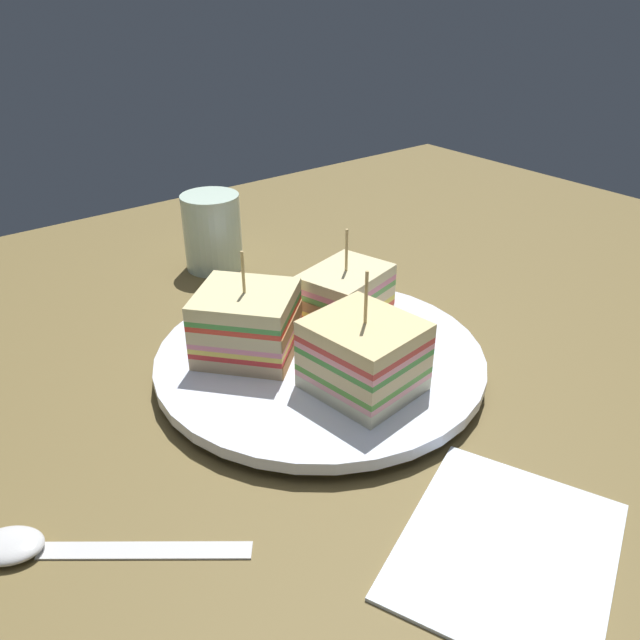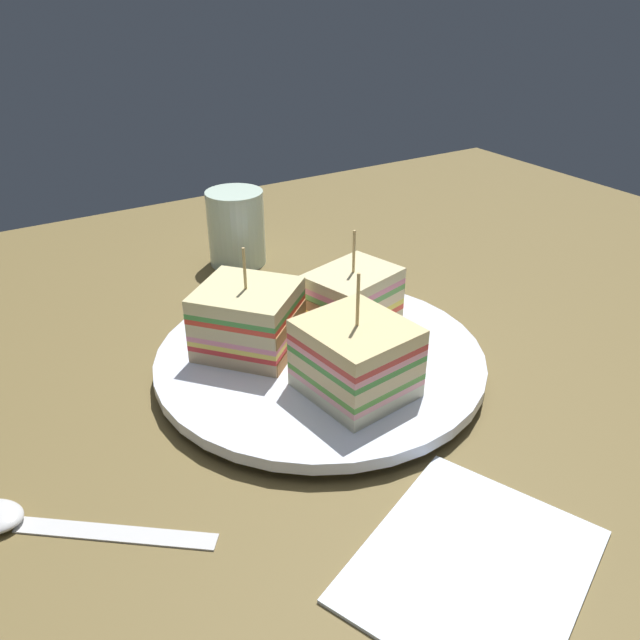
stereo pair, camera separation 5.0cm
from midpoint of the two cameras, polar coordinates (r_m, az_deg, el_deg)
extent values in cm
cube|color=brown|center=(52.55, 2.71, -5.40)|extent=(126.15, 94.84, 1.80)
cylinder|color=white|center=(51.84, 2.75, -4.24)|extent=(16.42, 16.42, 0.76)
cylinder|color=white|center=(51.38, 2.77, -3.45)|extent=(26.49, 26.49, 0.93)
cube|color=beige|center=(46.72, 6.24, -5.86)|extent=(7.64, 8.18, 1.05)
cube|color=#B2844C|center=(48.86, 3.27, -3.98)|extent=(6.63, 1.11, 1.05)
cube|color=#F4A69F|center=(46.29, 6.29, -5.09)|extent=(7.64, 8.18, 0.47)
cube|color=#569936|center=(46.03, 6.32, -4.60)|extent=(7.64, 8.18, 0.47)
cube|color=beige|center=(45.61, 6.37, -3.81)|extent=(7.64, 8.18, 1.05)
cube|color=#9E7242|center=(47.81, 3.34, -1.98)|extent=(6.63, 1.11, 1.05)
cube|color=#438F37|center=(45.20, 6.43, -3.00)|extent=(7.64, 8.18, 0.47)
cube|color=pink|center=(44.96, 6.46, -2.50)|extent=(7.64, 8.18, 0.47)
cube|color=red|center=(44.71, 6.49, -1.98)|extent=(7.64, 8.18, 0.47)
cube|color=#DDC384|center=(44.33, 6.55, -1.14)|extent=(7.64, 8.18, 1.05)
cylinder|color=tan|center=(43.13, 6.73, 1.74)|extent=(0.24, 0.24, 3.97)
cube|color=#DFC688|center=(55.47, 5.47, 0.20)|extent=(8.58, 7.28, 0.92)
cube|color=#9E7242|center=(53.00, 3.02, -1.18)|extent=(1.68, 5.35, 0.92)
cube|color=#E44126|center=(55.13, 5.50, 0.85)|extent=(8.58, 7.28, 0.51)
cube|color=yellow|center=(54.88, 5.53, 1.32)|extent=(8.58, 7.28, 0.51)
cube|color=beige|center=(54.55, 5.56, 1.99)|extent=(8.58, 7.28, 0.92)
cube|color=#9E7242|center=(52.05, 3.07, 0.67)|extent=(1.68, 5.35, 0.92)
cube|color=#5EA048|center=(54.23, 5.60, 2.66)|extent=(8.58, 7.28, 0.51)
cube|color=pink|center=(54.01, 5.62, 3.15)|extent=(8.58, 7.28, 0.51)
cube|color=beige|center=(53.70, 5.66, 3.84)|extent=(8.58, 7.28, 0.92)
cylinder|color=tan|center=(52.76, 5.78, 6.10)|extent=(0.24, 0.24, 3.70)
cube|color=#DCB785|center=(51.47, -3.67, -2.10)|extent=(10.05, 10.10, 1.08)
cube|color=#9E7242|center=(50.43, 0.19, -2.75)|extent=(5.31, 4.63, 1.08)
cube|color=red|center=(51.08, -3.70, -1.37)|extent=(10.05, 10.10, 0.44)
cube|color=#F2D855|center=(50.86, -3.71, -0.95)|extent=(10.05, 10.10, 0.44)
cube|color=pink|center=(50.65, -3.73, -0.52)|extent=(10.05, 10.10, 0.44)
cube|color=beige|center=(50.28, -3.75, 0.23)|extent=(10.05, 10.10, 1.08)
cube|color=#9E7242|center=(49.21, 0.19, -0.39)|extent=(5.31, 4.63, 1.08)
cube|color=red|center=(49.92, -3.78, 0.99)|extent=(10.05, 10.10, 0.44)
cube|color=#469742|center=(49.71, -3.80, 1.43)|extent=(10.05, 10.10, 0.44)
cube|color=beige|center=(49.36, -3.83, 2.21)|extent=(10.05, 10.10, 1.08)
cylinder|color=tan|center=(48.39, -3.91, 4.58)|extent=(0.24, 0.24, 3.41)
cube|color=silver|center=(39.88, -14.46, -18.21)|extent=(10.25, 8.39, 0.25)
cube|color=silver|center=(38.70, 17.45, -20.39)|extent=(16.94, 15.65, 0.50)
cylinder|color=silver|center=(69.83, -5.54, 8.22)|extent=(6.18, 6.18, 8.17)
cylinder|color=#F8AD4F|center=(70.70, -5.45, 6.44)|extent=(5.69, 5.69, 3.47)
camera|label=1|loc=(0.02, -87.14, 1.60)|focal=35.51mm
camera|label=2|loc=(0.02, 92.86, -1.60)|focal=35.51mm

